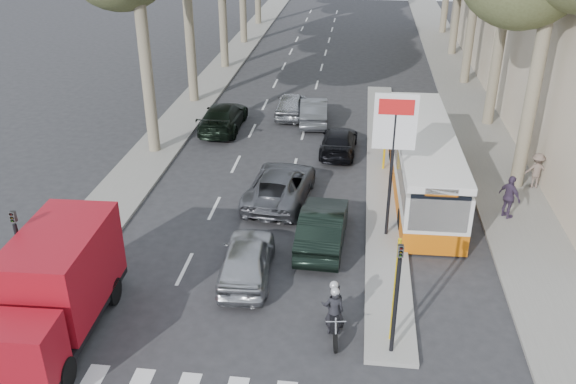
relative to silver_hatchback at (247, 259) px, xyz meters
The scene contains 19 objects.
ground 2.44m from the silver_hatchback, 51.21° to the right, with size 120.00×120.00×0.00m, color #28282B.
sidewalk_right 25.28m from the silver_hatchback, 66.53° to the left, with size 3.20×70.00×0.12m, color gray.
median_left 26.99m from the silver_hatchback, 104.02° to the left, with size 2.40×64.00×0.12m, color gray.
traffic_island 10.34m from the silver_hatchback, 62.81° to the left, with size 1.50×26.00×0.16m, color gray.
billboard 6.43m from the silver_hatchback, 33.97° to the left, with size 1.50×12.10×5.60m.
traffic_light_island 6.03m from the silver_hatchback, 35.17° to the right, with size 0.16×0.41×3.60m.
traffic_light_left 6.98m from the silver_hatchback, 155.30° to the right, with size 0.16×0.41×3.60m.
silver_hatchback is the anchor object (origin of this frame).
dark_hatchback 3.37m from the silver_hatchback, 45.26° to the left, with size 1.59×4.55×1.50m, color black.
queue_car_a 5.73m from the silver_hatchback, 86.35° to the left, with size 2.34×5.08×1.41m, color #51535A.
queue_car_b 11.47m from the silver_hatchback, 77.13° to the left, with size 1.70×4.18×1.21m, color black.
queue_car_c 16.35m from the silver_hatchback, 91.50° to the left, with size 1.61×4.00×1.36m, color #9EA0A5.
queue_car_d 15.39m from the silver_hatchback, 86.41° to the left, with size 1.47×4.21×1.39m, color #55585D.
queue_car_e 14.22m from the silver_hatchback, 105.56° to the left, with size 2.02×4.97×1.44m, color black.
red_truck 6.04m from the silver_hatchback, 144.16° to the right, with size 2.38×5.82×3.07m.
city_bus 9.62m from the silver_hatchback, 49.23° to the left, with size 2.56×10.70×2.81m.
motorcycle 3.91m from the silver_hatchback, 39.09° to the right, with size 0.79×1.97×1.68m.
pedestrian_near 10.77m from the silver_hatchback, 28.46° to the left, with size 1.04×0.51×1.77m, color #483753.
pedestrian_far 13.80m from the silver_hatchback, 35.84° to the left, with size 1.02×0.45×1.57m, color #6F5D53.
Camera 1 is at (1.99, -15.06, 11.78)m, focal length 38.00 mm.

